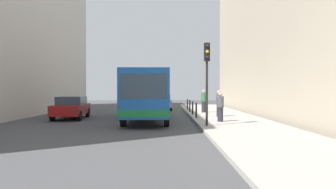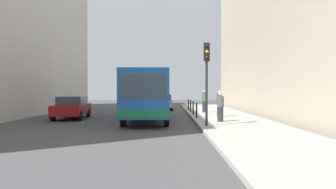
{
  "view_description": "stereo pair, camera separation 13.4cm",
  "coord_description": "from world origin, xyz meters",
  "px_view_note": "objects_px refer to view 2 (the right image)",
  "views": [
    {
      "loc": [
        1.5,
        -18.66,
        1.94
      ],
      "look_at": [
        1.65,
        0.14,
        1.65
      ],
      "focal_mm": 34.54,
      "sensor_mm": 36.0,
      "label": 1
    },
    {
      "loc": [
        1.64,
        -18.66,
        1.94
      ],
      "look_at": [
        1.65,
        0.14,
        1.65
      ],
      "focal_mm": 34.54,
      "sensor_mm": 36.0,
      "label": 2
    }
  ],
  "objects_px": {
    "car_beside_bus": "(72,107)",
    "bollard_far": "(190,106)",
    "bollard_farthest": "(188,104)",
    "pedestrian_far_sidewalk": "(204,101)",
    "traffic_light": "(207,68)",
    "bus": "(148,93)",
    "bollard_near": "(196,110)",
    "bollard_mid": "(193,108)",
    "pedestrian_near_signal": "(220,107)",
    "pedestrian_mid_sidewalk": "(219,103)",
    "car_behind_bus": "(162,102)"
  },
  "relations": [
    {
      "from": "car_behind_bus",
      "to": "bollard_mid",
      "type": "bearing_deg",
      "value": 105.18
    },
    {
      "from": "pedestrian_mid_sidewalk",
      "to": "bollard_far",
      "type": "bearing_deg",
      "value": -161.48
    },
    {
      "from": "bus",
      "to": "bollard_near",
      "type": "xyz_separation_m",
      "value": [
        3.12,
        -0.49,
        -1.1
      ]
    },
    {
      "from": "bus",
      "to": "traffic_light",
      "type": "relative_size",
      "value": 2.7
    },
    {
      "from": "bus",
      "to": "bollard_far",
      "type": "bearing_deg",
      "value": -123.6
    },
    {
      "from": "bus",
      "to": "bollard_farthest",
      "type": "distance_m",
      "value": 8.32
    },
    {
      "from": "car_beside_bus",
      "to": "bollard_far",
      "type": "distance_m",
      "value": 9.29
    },
    {
      "from": "bollard_near",
      "to": "pedestrian_near_signal",
      "type": "xyz_separation_m",
      "value": [
        1.12,
        -2.39,
        0.34
      ]
    },
    {
      "from": "bus",
      "to": "pedestrian_near_signal",
      "type": "xyz_separation_m",
      "value": [
        4.24,
        -2.88,
        -0.76
      ]
    },
    {
      "from": "car_beside_bus",
      "to": "bollard_near",
      "type": "xyz_separation_m",
      "value": [
        8.22,
        -1.08,
        -0.16
      ]
    },
    {
      "from": "bus",
      "to": "pedestrian_mid_sidewalk",
      "type": "bearing_deg",
      "value": -174.49
    },
    {
      "from": "bollard_near",
      "to": "pedestrian_far_sidewalk",
      "type": "distance_m",
      "value": 5.01
    },
    {
      "from": "bollard_mid",
      "to": "bollard_farthest",
      "type": "height_order",
      "value": "same"
    },
    {
      "from": "traffic_light",
      "to": "car_behind_bus",
      "type": "bearing_deg",
      "value": 99.48
    },
    {
      "from": "car_beside_bus",
      "to": "bollard_far",
      "type": "height_order",
      "value": "car_beside_bus"
    },
    {
      "from": "car_behind_bus",
      "to": "traffic_light",
      "type": "distance_m",
      "value": 15.12
    },
    {
      "from": "bollard_near",
      "to": "bollard_far",
      "type": "height_order",
      "value": "same"
    },
    {
      "from": "bollard_near",
      "to": "pedestrian_mid_sidewalk",
      "type": "distance_m",
      "value": 1.97
    },
    {
      "from": "car_behind_bus",
      "to": "bollard_farthest",
      "type": "relative_size",
      "value": 4.7
    },
    {
      "from": "car_beside_bus",
      "to": "bollard_farthest",
      "type": "distance_m",
      "value": 10.82
    },
    {
      "from": "bus",
      "to": "pedestrian_far_sidewalk",
      "type": "distance_m",
      "value": 6.09
    },
    {
      "from": "bollard_farthest",
      "to": "pedestrian_near_signal",
      "type": "xyz_separation_m",
      "value": [
        1.12,
        -10.51,
        0.34
      ]
    },
    {
      "from": "traffic_light",
      "to": "pedestrian_near_signal",
      "type": "bearing_deg",
      "value": 63.77
    },
    {
      "from": "bollard_near",
      "to": "pedestrian_mid_sidewalk",
      "type": "bearing_deg",
      "value": 33.17
    },
    {
      "from": "pedestrian_near_signal",
      "to": "car_behind_bus",
      "type": "bearing_deg",
      "value": 92.84
    },
    {
      "from": "pedestrian_far_sidewalk",
      "to": "traffic_light",
      "type": "bearing_deg",
      "value": 177.02
    },
    {
      "from": "car_beside_bus",
      "to": "traffic_light",
      "type": "height_order",
      "value": "traffic_light"
    },
    {
      "from": "car_beside_bus",
      "to": "pedestrian_near_signal",
      "type": "relative_size",
      "value": 2.76
    },
    {
      "from": "bollard_mid",
      "to": "bollard_far",
      "type": "height_order",
      "value": "same"
    },
    {
      "from": "bollard_farthest",
      "to": "pedestrian_far_sidewalk",
      "type": "xyz_separation_m",
      "value": [
        1.04,
        -3.24,
        0.4
      ]
    },
    {
      "from": "traffic_light",
      "to": "pedestrian_near_signal",
      "type": "height_order",
      "value": "traffic_light"
    },
    {
      "from": "traffic_light",
      "to": "bollard_farthest",
      "type": "bearing_deg",
      "value": 90.46
    },
    {
      "from": "car_behind_bus",
      "to": "bollard_farthest",
      "type": "xyz_separation_m",
      "value": [
        2.36,
        -2.16,
        -0.16
      ]
    },
    {
      "from": "car_beside_bus",
      "to": "bollard_mid",
      "type": "relative_size",
      "value": 4.75
    },
    {
      "from": "car_beside_bus",
      "to": "car_behind_bus",
      "type": "bearing_deg",
      "value": -126.38
    },
    {
      "from": "traffic_light",
      "to": "bollard_farthest",
      "type": "distance_m",
      "value": 12.81
    },
    {
      "from": "bollard_far",
      "to": "pedestrian_near_signal",
      "type": "bearing_deg",
      "value": -81.83
    },
    {
      "from": "bollard_farthest",
      "to": "pedestrian_mid_sidewalk",
      "type": "xyz_separation_m",
      "value": [
        1.62,
        -7.07,
        0.39
      ]
    },
    {
      "from": "bollard_near",
      "to": "bollard_far",
      "type": "xyz_separation_m",
      "value": [
        0.0,
        5.42,
        0.0
      ]
    },
    {
      "from": "car_beside_bus",
      "to": "pedestrian_far_sidewalk",
      "type": "distance_m",
      "value": 10.01
    },
    {
      "from": "bollard_mid",
      "to": "pedestrian_near_signal",
      "type": "relative_size",
      "value": 0.58
    },
    {
      "from": "traffic_light",
      "to": "car_beside_bus",
      "type": "bearing_deg",
      "value": 146.32
    },
    {
      "from": "car_behind_bus",
      "to": "pedestrian_far_sidewalk",
      "type": "xyz_separation_m",
      "value": [
        3.4,
        -5.41,
        0.24
      ]
    },
    {
      "from": "car_beside_bus",
      "to": "pedestrian_mid_sidewalk",
      "type": "height_order",
      "value": "pedestrian_mid_sidewalk"
    },
    {
      "from": "bollard_near",
      "to": "bollard_mid",
      "type": "xyz_separation_m",
      "value": [
        0.0,
        2.71,
        0.0
      ]
    },
    {
      "from": "bus",
      "to": "pedestrian_far_sidewalk",
      "type": "height_order",
      "value": "bus"
    },
    {
      "from": "bollard_farthest",
      "to": "pedestrian_near_signal",
      "type": "distance_m",
      "value": 10.58
    },
    {
      "from": "bollard_farthest",
      "to": "pedestrian_near_signal",
      "type": "relative_size",
      "value": 0.58
    },
    {
      "from": "bus",
      "to": "bollard_farthest",
      "type": "bearing_deg",
      "value": -113.48
    },
    {
      "from": "bollard_mid",
      "to": "pedestrian_near_signal",
      "type": "xyz_separation_m",
      "value": [
        1.12,
        -5.09,
        0.34
      ]
    }
  ]
}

